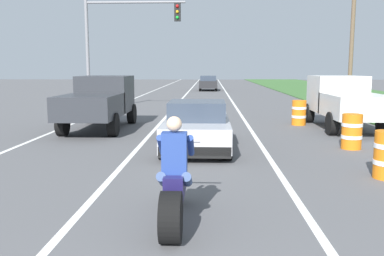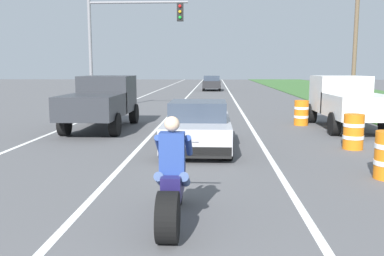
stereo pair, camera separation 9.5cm
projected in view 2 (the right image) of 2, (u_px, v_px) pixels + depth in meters
The scene contains 12 objects.
lane_stripe_left_solid at pixel (105, 111), 22.06m from camera, with size 0.14×120.00×0.01m, color white.
lane_stripe_right_solid at pixel (242, 112), 21.68m from camera, with size 0.14×120.00×0.01m, color white.
lane_stripe_centre_dashed at pixel (173, 112), 21.87m from camera, with size 0.14×120.00×0.01m, color white.
motorcycle_with_rider at pixel (172, 186), 6.04m from camera, with size 0.70×2.21×1.62m.
sports_car_silver at pixel (198, 126), 11.94m from camera, with size 1.84×4.30×1.37m.
pickup_truck_left_lane_dark_grey at pixel (102, 100), 15.58m from camera, with size 2.02×4.80×1.98m.
pickup_truck_right_shoulder_white at pixel (346, 100), 15.65m from camera, with size 2.02×4.80×1.98m.
traffic_light_mast_near at pixel (121, 34), 21.49m from camera, with size 5.20×0.34×6.00m.
utility_pole_roadside at pixel (355, 43), 24.04m from camera, with size 0.24×0.24×7.39m, color brown.
construction_barrel_mid at pixel (353, 132), 11.80m from camera, with size 0.58×0.58×1.00m.
construction_barrel_far at pixel (301, 113), 16.72m from camera, with size 0.58×0.58×1.00m.
distant_car_far_ahead at pixel (212, 83), 42.02m from camera, with size 1.80×4.00×1.50m.
Camera 2 is at (0.36, -1.68, 2.30)m, focal length 38.94 mm.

